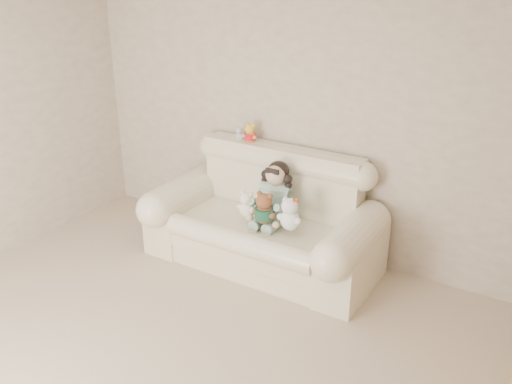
# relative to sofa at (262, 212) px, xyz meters

# --- Properties ---
(wall_back) EXTENTS (4.50, 0.00, 4.50)m
(wall_back) POSITION_rel_sofa_xyz_m (0.06, 0.50, 0.78)
(wall_back) COLOR beige
(wall_back) RESTS_ON ground
(sofa) EXTENTS (2.10, 0.95, 1.03)m
(sofa) POSITION_rel_sofa_xyz_m (0.00, 0.00, 0.00)
(sofa) COLOR #F7EAC7
(sofa) RESTS_ON floor
(seated_child) EXTENTS (0.40, 0.46, 0.57)m
(seated_child) POSITION_rel_sofa_xyz_m (0.10, 0.08, 0.19)
(seated_child) COLOR #377D60
(seated_child) RESTS_ON sofa
(brown_teddy) EXTENTS (0.27, 0.24, 0.35)m
(brown_teddy) POSITION_rel_sofa_xyz_m (0.12, -0.15, 0.16)
(brown_teddy) COLOR brown
(brown_teddy) RESTS_ON sofa
(white_cat) EXTENTS (0.24, 0.20, 0.35)m
(white_cat) POSITION_rel_sofa_xyz_m (0.36, -0.14, 0.16)
(white_cat) COLOR white
(white_cat) RESTS_ON sofa
(cream_teddy) EXTENTS (0.21, 0.18, 0.29)m
(cream_teddy) POSITION_rel_sofa_xyz_m (-0.08, -0.12, 0.13)
(cream_teddy) COLOR white
(cream_teddy) RESTS_ON sofa
(yellow_mini_bear) EXTENTS (0.17, 0.14, 0.22)m
(yellow_mini_bear) POSITION_rel_sofa_xyz_m (-0.34, 0.36, 0.61)
(yellow_mini_bear) COLOR yellow
(yellow_mini_bear) RESTS_ON sofa
(grey_mini_plush) EXTENTS (0.13, 0.11, 0.17)m
(grey_mini_plush) POSITION_rel_sofa_xyz_m (-0.47, 0.37, 0.58)
(grey_mini_plush) COLOR #B9B8BF
(grey_mini_plush) RESTS_ON sofa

